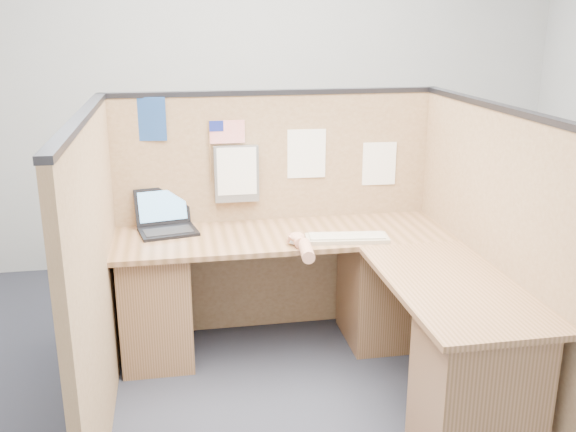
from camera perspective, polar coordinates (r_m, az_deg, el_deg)
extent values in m
plane|color=#1E212B|center=(3.48, 1.55, -16.64)|extent=(5.00, 5.00, 0.00)
plane|color=#A1A4A7|center=(5.15, -3.50, 11.11)|extent=(5.00, 0.00, 5.00)
cube|color=brown|center=(4.05, -1.23, 0.13)|extent=(2.05, 0.05, 1.50)
cube|color=#232328|center=(3.90, -1.30, 10.94)|extent=(2.05, 0.06, 0.03)
cube|color=brown|center=(3.19, -16.71, -5.45)|extent=(0.05, 1.80, 1.50)
cube|color=#232328|center=(2.99, -17.96, 8.25)|extent=(0.06, 1.80, 0.03)
cube|color=brown|center=(3.54, 17.38, -3.22)|extent=(0.05, 1.80, 1.50)
cube|color=#232328|center=(3.37, 18.54, 9.10)|extent=(0.06, 1.80, 0.03)
cube|color=brown|center=(3.76, -0.45, -1.80)|extent=(1.95, 0.60, 0.03)
cube|color=brown|center=(3.17, 14.53, -6.08)|extent=(0.60, 1.15, 0.03)
cube|color=brown|center=(3.85, -11.60, -7.55)|extent=(0.40, 0.50, 0.70)
cube|color=brown|center=(4.03, 8.05, -6.21)|extent=(0.40, 0.50, 0.70)
cube|color=brown|center=(3.08, 16.52, -14.62)|extent=(0.50, 0.40, 0.70)
cube|color=black|center=(3.83, -10.59, -1.37)|extent=(0.37, 0.30, 0.02)
cube|color=black|center=(3.94, -10.69, 0.94)|extent=(0.33, 0.13, 0.22)
cube|color=teal|center=(3.93, -10.69, 0.90)|extent=(0.29, 0.11, 0.18)
cube|color=tan|center=(3.65, 5.26, -2.00)|extent=(0.48, 0.21, 0.02)
cube|color=silver|center=(3.65, 5.27, -1.77)|extent=(0.44, 0.18, 0.01)
ellipsoid|color=#B6B6BB|center=(3.57, 0.79, -2.23)|extent=(0.11, 0.07, 0.04)
ellipsoid|color=tan|center=(3.56, 0.81, -1.87)|extent=(0.09, 0.11, 0.05)
cylinder|color=tan|center=(3.52, 1.03, -2.35)|extent=(0.06, 0.05, 0.06)
cylinder|color=tan|center=(3.39, 1.64, -3.08)|extent=(0.09, 0.26, 0.08)
cube|color=navy|center=(3.84, -12.21, 8.41)|extent=(0.19, 0.03, 0.25)
cylinder|color=olive|center=(3.87, -6.95, 5.71)|extent=(0.01, 0.01, 0.37)
cube|color=red|center=(3.86, -5.44, 7.46)|extent=(0.21, 0.00, 0.14)
cube|color=navy|center=(3.84, -6.39, 7.95)|extent=(0.08, 0.00, 0.06)
cube|color=slate|center=(3.90, -4.60, 3.75)|extent=(0.27, 0.05, 0.34)
cube|color=white|center=(3.87, -4.57, 3.98)|extent=(0.24, 0.01, 0.29)
cube|color=white|center=(3.96, 1.66, 5.55)|extent=(0.24, 0.01, 0.30)
cube|color=white|center=(4.10, 8.11, 4.62)|extent=(0.21, 0.01, 0.27)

